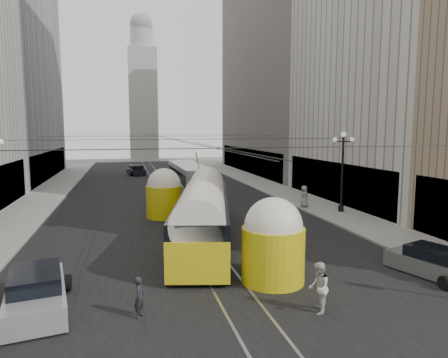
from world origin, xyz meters
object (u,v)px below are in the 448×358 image
sedan_silver (36,292)px  pedestrian_crossing_a (140,297)px  sedan_grey (435,263)px  pedestrian_crossing_b (319,288)px  streetcar (204,210)px  city_bus (189,178)px  pedestrian_sidewalk_right (304,196)px

sedan_silver → pedestrian_crossing_a: 4.02m
sedan_grey → pedestrian_crossing_b: bearing=-163.3°
streetcar → pedestrian_crossing_b: (2.23, -10.38, -0.92)m
sedan_silver → pedestrian_crossing_a: sedan_silver is taller
streetcar → city_bus: streetcar is taller
streetcar → sedan_silver: 11.04m
streetcar → pedestrian_sidewalk_right: size_ratio=9.33×
streetcar → city_bus: 16.95m
sedan_silver → sedan_grey: (17.00, -0.64, -0.09)m
sedan_grey → city_bus: bearing=106.4°
pedestrian_crossing_b → streetcar: bearing=-140.2°
sedan_silver → pedestrian_crossing_a: bearing=-22.1°
pedestrian_crossing_b → pedestrian_sidewalk_right: pedestrian_sidewalk_right is taller
streetcar → pedestrian_crossing_a: (-4.13, -9.18, -1.12)m
city_bus → sedan_silver: city_bus is taller
city_bus → pedestrian_crossing_b: 27.26m
sedan_grey → pedestrian_crossing_a: (-13.28, -0.87, 0.15)m
pedestrian_crossing_a → pedestrian_crossing_b: 6.48m
city_bus → pedestrian_sidewalk_right: city_bus is taller
pedestrian_sidewalk_right → pedestrian_crossing_a: bearing=35.5°
pedestrian_crossing_b → city_bus: bearing=-151.3°
sedan_grey → pedestrian_crossing_b: pedestrian_crossing_b is taller
sedan_silver → pedestrian_sidewalk_right: size_ratio=2.79×
pedestrian_sidewalk_right → sedan_grey: bearing=72.3°
streetcar → pedestrian_crossing_a: 10.13m
city_bus → sedan_silver: (-9.59, -24.53, -1.05)m
streetcar → pedestrian_crossing_b: size_ratio=9.01×
pedestrian_crossing_a → pedestrian_crossing_b: bearing=-82.6°
pedestrian_sidewalk_right → sedan_silver: bearing=26.2°
sedan_silver → city_bus: bearing=68.6°
city_bus → pedestrian_crossing_b: city_bus is taller
sedan_silver → pedestrian_crossing_b: bearing=-15.1°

